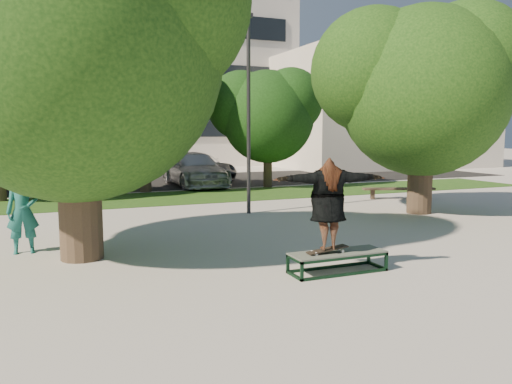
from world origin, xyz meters
name	(u,v)px	position (x,y,z in m)	size (l,w,h in m)	color
ground	(291,251)	(0.00, 0.00, 0.00)	(120.00, 120.00, 0.00)	#B0AAA2
grass_strip	(207,196)	(1.00, 9.50, 0.01)	(30.00, 4.00, 0.02)	#174012
asphalt_strip	(152,182)	(0.00, 16.00, 0.01)	(40.00, 8.00, 0.01)	black
tree_left	(68,34)	(-4.29, 1.09, 4.42)	(6.96, 5.95, 7.12)	#38281E
tree_right	(420,81)	(5.92, 3.08, 4.09)	(6.24, 5.33, 6.51)	#38281E
bg_tree_mid	(141,97)	(-1.08, 12.08, 4.02)	(5.76, 4.92, 6.24)	#38281E
bg_tree_right	(266,111)	(4.43, 11.57, 3.49)	(5.04, 4.31, 5.43)	#38281E
lamppost	(249,112)	(1.00, 5.00, 3.15)	(0.25, 0.15, 6.11)	#2D2D30
office_building	(84,61)	(-2.00, 31.98, 8.00)	(30.00, 14.12, 16.00)	beige
side_building	(377,112)	(18.00, 22.00, 4.00)	(15.00, 10.00, 8.00)	beige
grind_box	(337,262)	(0.06, -1.80, 0.19)	(1.80, 0.60, 0.38)	black
skater_rig	(328,204)	(-0.15, -1.80, 1.28)	(2.10, 1.04, 1.73)	white
bystander	(23,212)	(-5.30, 1.96, 0.89)	(0.65, 0.42, 1.77)	#185D59
bench	(399,190)	(7.58, 6.00, 0.35)	(2.74, 1.23, 0.42)	#443429
car_dark	(79,175)	(-3.59, 13.50, 0.70)	(1.49, 4.27, 1.41)	black
car_grey	(199,167)	(2.50, 15.91, 0.69)	(2.29, 4.97, 1.38)	#545559
car_silver_b	(194,169)	(1.57, 13.50, 0.78)	(2.19, 5.38, 1.56)	#B4B5B9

